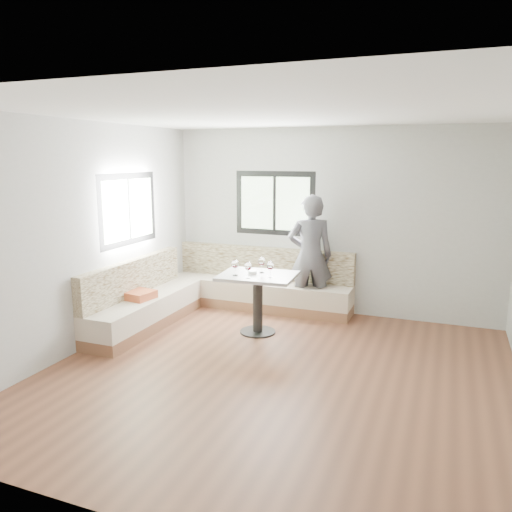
# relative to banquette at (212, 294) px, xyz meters

# --- Properties ---
(room) EXTENTS (5.01, 5.01, 2.81)m
(room) POSITION_rel_banquette_xyz_m (1.51, -1.55, 1.08)
(room) COLOR brown
(room) RESTS_ON ground
(banquette) EXTENTS (2.90, 2.80, 0.95)m
(banquette) POSITION_rel_banquette_xyz_m (0.00, 0.00, 0.00)
(banquette) COLOR brown
(banquette) RESTS_ON ground
(table) EXTENTS (1.05, 0.84, 0.82)m
(table) POSITION_rel_banquette_xyz_m (0.91, -0.45, 0.28)
(table) COLOR black
(table) RESTS_ON ground
(person) EXTENTS (0.78, 0.64, 1.83)m
(person) POSITION_rel_banquette_xyz_m (1.36, 0.57, 0.58)
(person) COLOR #4F4E54
(person) RESTS_ON ground
(olive_ramekin) EXTENTS (0.11, 0.11, 0.04)m
(olive_ramekin) POSITION_rel_banquette_xyz_m (0.84, -0.45, 0.51)
(olive_ramekin) COLOR white
(olive_ramekin) RESTS_ON table
(wine_glass_a) EXTENTS (0.10, 0.10, 0.21)m
(wine_glass_a) POSITION_rel_banquette_xyz_m (0.66, -0.62, 0.64)
(wine_glass_a) COLOR white
(wine_glass_a) RESTS_ON table
(wine_glass_b) EXTENTS (0.10, 0.10, 0.21)m
(wine_glass_b) POSITION_rel_banquette_xyz_m (0.86, -0.67, 0.64)
(wine_glass_b) COLOR white
(wine_glass_b) RESTS_ON table
(wine_glass_c) EXTENTS (0.10, 0.10, 0.21)m
(wine_glass_c) POSITION_rel_banquette_xyz_m (1.12, -0.55, 0.64)
(wine_glass_c) COLOR white
(wine_glass_c) RESTS_ON table
(wine_glass_d) EXTENTS (0.10, 0.10, 0.21)m
(wine_glass_d) POSITION_rel_banquette_xyz_m (0.93, -0.35, 0.64)
(wine_glass_d) COLOR white
(wine_glass_d) RESTS_ON table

